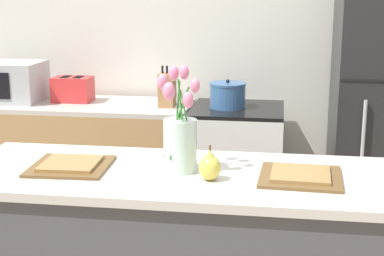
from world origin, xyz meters
TOP-DOWN VIEW (x-y plane):
  - back_wall at (0.00, 2.00)m, footprint 5.20×0.08m
  - back_counter at (-1.06, 1.60)m, footprint 1.68×0.60m
  - stove_range at (0.10, 1.60)m, footprint 0.60×0.61m
  - flower_vase at (-0.01, 0.01)m, footprint 0.17×0.18m
  - pear_figurine at (0.12, -0.08)m, footprint 0.08×0.08m
  - plate_setting_left at (-0.46, -0.01)m, footprint 0.32×0.32m
  - plate_setting_right at (0.46, -0.01)m, footprint 0.32×0.32m
  - toaster at (-1.04, 1.64)m, footprint 0.28×0.18m
  - cooking_pot at (0.03, 1.58)m, footprint 0.24×0.24m
  - microwave at (-1.49, 1.60)m, footprint 0.48×0.37m
  - knife_block at (-0.36, 1.57)m, footprint 0.10×0.14m

SIDE VIEW (x-z plane):
  - stove_range at x=0.10m, z-range 0.00..0.88m
  - back_counter at x=-1.06m, z-range 0.00..0.88m
  - plate_setting_left at x=-0.46m, z-range 0.94..0.96m
  - plate_setting_right at x=0.46m, z-range 0.94..0.96m
  - cooking_pot at x=0.03m, z-range 0.87..1.06m
  - toaster at x=-1.04m, z-range 0.88..1.05m
  - knife_block at x=-0.36m, z-range 0.86..1.13m
  - pear_figurine at x=0.12m, z-range 0.93..1.06m
  - microwave at x=-1.49m, z-range 0.88..1.15m
  - flower_vase at x=-0.01m, z-range 0.87..1.29m
  - back_wall at x=0.00m, z-range 0.00..2.70m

